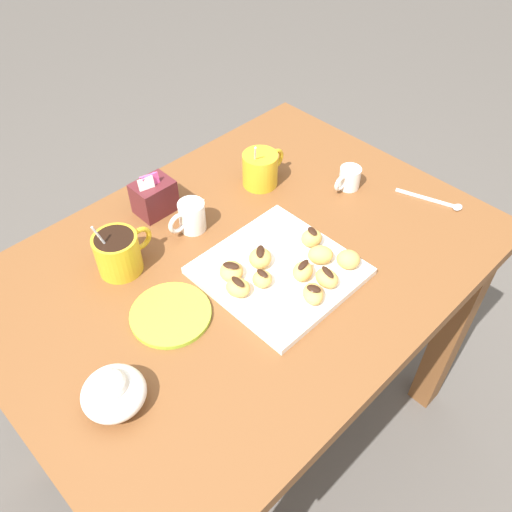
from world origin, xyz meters
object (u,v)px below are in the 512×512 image
Objects in this scene: cream_pitcher_white at (191,215)px; saucer_lime_left at (171,314)px; beignet_5 at (262,279)px; beignet_8 at (327,278)px; beignet_1 at (303,271)px; dining_table at (246,299)px; pastry_plate_square at (279,271)px; beignet_3 at (313,294)px; coffee_mug_mustard_left at (118,252)px; coffee_mug_mustard_right at (261,168)px; beignet_4 at (259,259)px; beignet_0 at (231,271)px; ice_cream_bowl at (113,392)px; beignet_6 at (312,238)px; sugar_caddy at (154,197)px; beignet_2 at (348,259)px; chocolate_sauce_pitcher at (350,177)px; beignet_9 at (320,255)px; beignet_7 at (238,288)px.

cream_pitcher_white is 0.66× the size of saucer_lime_left.
beignet_5 is 0.13m from beignet_8.
beignet_1 is 0.05m from beignet_8.
dining_table is at bearing 2.78° from saucer_lime_left.
beignet_3 is (-0.01, -0.10, 0.02)m from pastry_plate_square.
coffee_mug_mustard_left reaches higher than beignet_5.
coffee_mug_mustard_right reaches higher than pastry_plate_square.
beignet_4 is (-0.21, -0.21, -0.01)m from coffee_mug_mustard_right.
pastry_plate_square is at bearing -16.99° from saucer_lime_left.
pastry_plate_square is 5.33× the size of beignet_0.
beignet_5 is at bearing -173.92° from pastry_plate_square.
beignet_3 is (-0.20, -0.35, -0.02)m from coffee_mug_mustard_right.
beignet_4 is at bearing -135.67° from coffee_mug_mustard_right.
beignet_8 is at bearing -10.65° from ice_cream_bowl.
coffee_mug_mustard_left is 0.41m from beignet_6.
coffee_mug_mustard_left reaches higher than cream_pitcher_white.
beignet_1 is 0.90× the size of beignet_3.
beignet_5 is at bearing -89.43° from sugar_caddy.
saucer_lime_left is 3.21× the size of beignet_2.
beignet_5 is (0.36, 0.01, -0.00)m from ice_cream_bowl.
beignet_1 is at bearing -74.88° from dining_table.
ice_cream_bowl is at bearing -178.40° from pastry_plate_square.
dining_table is at bearing -82.84° from cream_pitcher_white.
beignet_4 is (-0.13, 0.13, 0.00)m from beignet_2.
cream_pitcher_white is 0.99× the size of sugar_caddy.
ice_cream_bowl reaches higher than beignet_0.
coffee_mug_mustard_right is at bearing 34.79° from beignet_0.
chocolate_sauce_pitcher is 0.29m from beignet_9.
coffee_mug_mustard_right is 0.22m from chocolate_sauce_pitcher.
chocolate_sauce_pitcher reaches higher than dining_table.
beignet_5 is 0.89× the size of beignet_6.
pastry_plate_square is 0.11m from beignet_8.
dining_table is 26.39× the size of beignet_5.
beignet_9 is (0.49, -0.03, -0.00)m from ice_cream_bowl.
beignet_9 is (-0.26, -0.12, 0.00)m from chocolate_sauce_pitcher.
coffee_mug_mustard_right reaches higher than beignet_8.
saucer_lime_left is 3.10× the size of beignet_8.
cream_pitcher_white is 0.27m from beignet_6.
cream_pitcher_white is at bearing 112.43° from beignet_9.
cream_pitcher_white reaches higher than beignet_5.
beignet_9 is (0.13, -0.04, 0.00)m from beignet_5.
beignet_0 is 0.07m from beignet_5.
beignet_1 is 0.91× the size of beignet_9.
cream_pitcher_white reaches higher than chocolate_sauce_pitcher.
dining_table is 0.20m from beignet_7.
beignet_9 reaches higher than pastry_plate_square.
beignet_1 is (0.02, -0.05, 0.03)m from pastry_plate_square.
sugar_caddy reaches higher than beignet_9.
saucer_lime_left is (-0.23, 0.07, -0.00)m from pastry_plate_square.
beignet_4 is 0.13m from beignet_6.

